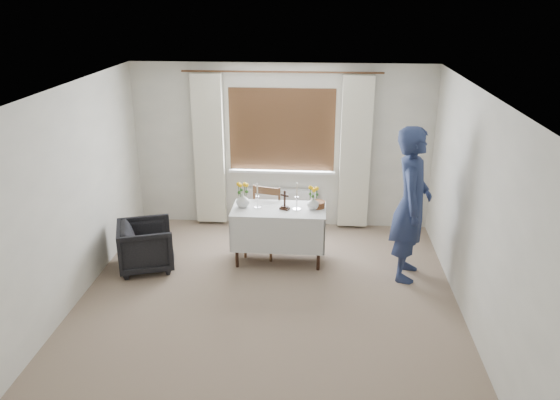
# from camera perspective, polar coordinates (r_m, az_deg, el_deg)

# --- Properties ---
(ground) EXTENTS (5.00, 5.00, 0.00)m
(ground) POSITION_cam_1_polar(r_m,az_deg,el_deg) (6.49, -1.45, -11.15)
(ground) COLOR gray
(ground) RESTS_ON ground
(altar_table) EXTENTS (1.24, 0.64, 0.76)m
(altar_table) POSITION_cam_1_polar(r_m,az_deg,el_deg) (7.37, -0.12, -3.65)
(altar_table) COLOR silver
(altar_table) RESTS_ON ground
(wooden_chair) EXTENTS (0.52, 0.52, 0.94)m
(wooden_chair) POSITION_cam_1_polar(r_m,az_deg,el_deg) (7.52, -1.86, -2.39)
(wooden_chair) COLOR #54311C
(wooden_chair) RESTS_ON ground
(armchair) EXTENTS (0.88, 0.87, 0.64)m
(armchair) POSITION_cam_1_polar(r_m,az_deg,el_deg) (7.42, -13.82, -4.67)
(armchair) COLOR black
(armchair) RESTS_ON ground
(person) EXTENTS (0.61, 0.80, 1.97)m
(person) POSITION_cam_1_polar(r_m,az_deg,el_deg) (6.94, 13.56, -0.44)
(person) COLOR navy
(person) RESTS_ON ground
(radiator) EXTENTS (1.10, 0.10, 0.60)m
(radiator) POSITION_cam_1_polar(r_m,az_deg,el_deg) (8.51, 0.16, -0.76)
(radiator) COLOR silver
(radiator) RESTS_ON ground
(wooden_cross) EXTENTS (0.15, 0.13, 0.26)m
(wooden_cross) POSITION_cam_1_polar(r_m,az_deg,el_deg) (7.15, 0.50, -0.00)
(wooden_cross) COLOR black
(wooden_cross) RESTS_ON altar_table
(candlestick_left) EXTENTS (0.12, 0.12, 0.34)m
(candlestick_left) POSITION_cam_1_polar(r_m,az_deg,el_deg) (7.19, -2.37, 0.44)
(candlestick_left) COLOR white
(candlestick_left) RESTS_ON altar_table
(candlestick_right) EXTENTS (0.14, 0.14, 0.37)m
(candlestick_right) POSITION_cam_1_polar(r_m,az_deg,el_deg) (7.12, 1.77, 0.39)
(candlestick_right) COLOR white
(candlestick_right) RESTS_ON altar_table
(flower_vase_left) EXTENTS (0.21, 0.21, 0.19)m
(flower_vase_left) POSITION_cam_1_polar(r_m,az_deg,el_deg) (7.26, -3.92, -0.01)
(flower_vase_left) COLOR silver
(flower_vase_left) RESTS_ON altar_table
(flower_vase_right) EXTENTS (0.21, 0.21, 0.17)m
(flower_vase_right) POSITION_cam_1_polar(r_m,az_deg,el_deg) (7.19, 3.48, -0.31)
(flower_vase_right) COLOR silver
(flower_vase_right) RESTS_ON altar_table
(wicker_basket) EXTENTS (0.28, 0.28, 0.08)m
(wicker_basket) POSITION_cam_1_polar(r_m,az_deg,el_deg) (7.27, 3.89, -0.45)
(wicker_basket) COLOR brown
(wicker_basket) RESTS_ON altar_table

